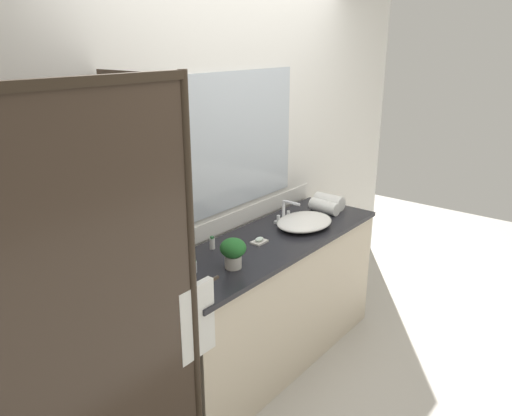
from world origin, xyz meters
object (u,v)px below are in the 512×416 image
rolled_towel_near_edge (329,201)px  sink_basin (304,222)px  soap_dish (259,241)px  amenity_bottle_conditioner (194,267)px  rolled_towel_middle (324,207)px  potted_plant (233,251)px  faucet (285,214)px  amenity_bottle_body_wash (212,243)px

rolled_towel_near_edge → sink_basin: bearing=-171.3°
soap_dish → amenity_bottle_conditioner: bearing=178.2°
soap_dish → rolled_towel_near_edge: bearing=0.3°
amenity_bottle_conditioner → rolled_towel_middle: 1.29m
potted_plant → rolled_towel_middle: 1.12m
rolled_towel_middle → sink_basin: bearing=-172.8°
faucet → potted_plant: potted_plant is taller
sink_basin → amenity_bottle_body_wash: bearing=161.2°
soap_dish → amenity_bottle_conditioner: amenity_bottle_conditioner is taller
amenity_bottle_body_wash → rolled_towel_middle: (0.99, -0.19, 0.01)m
sink_basin → faucet: bearing=90.0°
potted_plant → soap_dish: (0.37, 0.11, -0.09)m
rolled_towel_near_edge → rolled_towel_middle: size_ratio=0.98×
sink_basin → soap_dish: (-0.42, 0.06, -0.02)m
amenity_bottle_conditioner → rolled_towel_near_edge: (1.40, -0.01, 0.02)m
sink_basin → soap_dish: size_ratio=4.37×
faucet → potted_plant: size_ratio=0.98×
sink_basin → amenity_bottle_conditioner: 0.97m
sink_basin → rolled_towel_middle: 0.33m
sink_basin → rolled_towel_middle: rolled_towel_middle is taller
amenity_bottle_conditioner → rolled_towel_near_edge: 1.40m
faucet → rolled_towel_near_edge: faucet is taller
potted_plant → rolled_towel_middle: potted_plant is taller
amenity_bottle_body_wash → rolled_towel_middle: rolled_towel_middle is taller
faucet → amenity_bottle_conditioner: size_ratio=2.24×
amenity_bottle_conditioner → rolled_towel_middle: size_ratio=0.34×
faucet → soap_dish: faucet is taller
amenity_bottle_body_wash → rolled_towel_near_edge: rolled_towel_near_edge is taller
rolled_towel_near_edge → rolled_towel_middle: (-0.11, -0.03, -0.01)m
faucet → soap_dish: (-0.42, -0.10, -0.04)m
amenity_bottle_body_wash → rolled_towel_middle: 1.01m
potted_plant → amenity_bottle_conditioner: (-0.18, 0.12, -0.07)m
faucet → rolled_towel_middle: (0.33, -0.12, -0.01)m
soap_dish → amenity_bottle_body_wash: 0.30m
potted_plant → soap_dish: size_ratio=1.74×
amenity_bottle_conditioner → amenity_bottle_body_wash: (0.30, 0.15, 0.00)m
potted_plant → rolled_towel_middle: bearing=4.4°
sink_basin → potted_plant: bearing=-176.7°
sink_basin → rolled_towel_near_edge: rolled_towel_near_edge is taller
amenity_bottle_body_wash → rolled_towel_near_edge: 1.12m
soap_dish → amenity_bottle_body_wash: (-0.25, 0.17, 0.02)m
sink_basin → potted_plant: (-0.78, -0.04, 0.07)m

